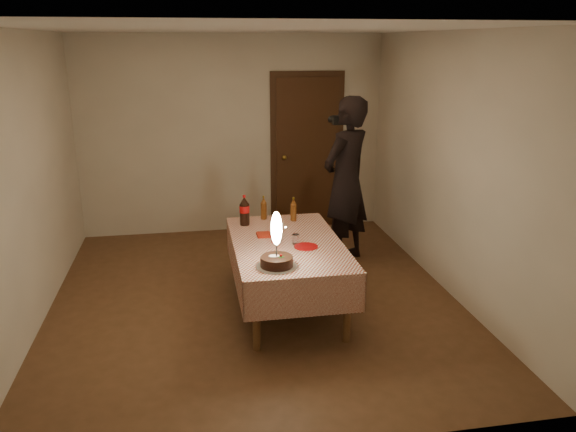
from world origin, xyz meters
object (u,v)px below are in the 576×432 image
(red_plate, at_px, (306,246))
(cola_bottle, at_px, (244,211))
(photographer, at_px, (346,181))
(clear_cup, at_px, (296,239))
(dining_table, at_px, (287,251))
(amber_bottle_right, at_px, (293,210))
(birthday_cake, at_px, (277,253))
(red_cup, at_px, (276,237))
(amber_bottle_left, at_px, (264,208))

(red_plate, relative_size, cola_bottle, 0.69)
(photographer, bearing_deg, clear_cup, -124.54)
(dining_table, xyz_separation_m, photographer, (0.88, 1.12, 0.38))
(amber_bottle_right, bearing_deg, cola_bottle, -174.45)
(red_plate, bearing_deg, birthday_cake, -129.21)
(birthday_cake, bearing_deg, amber_bottle_right, 72.99)
(dining_table, distance_m, photographer, 1.48)
(birthday_cake, height_order, amber_bottle_right, birthday_cake)
(dining_table, distance_m, red_cup, 0.18)
(dining_table, bearing_deg, clear_cup, -39.56)
(cola_bottle, distance_m, amber_bottle_left, 0.28)
(red_cup, relative_size, amber_bottle_right, 0.39)
(clear_cup, distance_m, cola_bottle, 0.77)
(cola_bottle, relative_size, amber_bottle_left, 1.25)
(red_plate, xyz_separation_m, clear_cup, (-0.08, 0.11, 0.04))
(birthday_cake, relative_size, red_plate, 2.20)
(amber_bottle_right, bearing_deg, red_plate, -92.35)
(amber_bottle_left, xyz_separation_m, amber_bottle_right, (0.30, -0.11, 0.00))
(red_plate, distance_m, amber_bottle_right, 0.81)
(birthday_cake, bearing_deg, amber_bottle_left, 86.88)
(birthday_cake, distance_m, amber_bottle_left, 1.34)
(amber_bottle_left, bearing_deg, red_cup, -88.99)
(photographer, bearing_deg, birthday_cake, -122.25)
(clear_cup, xyz_separation_m, amber_bottle_left, (-0.19, 0.81, 0.07))
(red_plate, xyz_separation_m, amber_bottle_right, (0.03, 0.80, 0.11))
(photographer, bearing_deg, red_cup, -131.84)
(dining_table, bearing_deg, amber_bottle_right, 74.12)
(cola_bottle, xyz_separation_m, amber_bottle_left, (0.22, 0.16, -0.03))
(red_plate, height_order, photographer, photographer)
(dining_table, height_order, red_cup, red_cup)
(red_plate, height_order, amber_bottle_right, amber_bottle_right)
(red_plate, distance_m, amber_bottle_left, 0.96)
(amber_bottle_right, bearing_deg, birthday_cake, -107.01)
(birthday_cake, bearing_deg, red_cup, 81.88)
(birthday_cake, height_order, red_plate, birthday_cake)
(clear_cup, height_order, photographer, photographer)
(red_cup, relative_size, clear_cup, 1.11)
(dining_table, bearing_deg, birthday_cake, -108.23)
(amber_bottle_left, distance_m, amber_bottle_right, 0.32)
(cola_bottle, height_order, photographer, photographer)
(amber_bottle_left, bearing_deg, birthday_cake, -93.12)
(red_cup, bearing_deg, birthday_cake, -98.12)
(clear_cup, relative_size, cola_bottle, 0.28)
(amber_bottle_right, bearing_deg, red_cup, -114.85)
(red_cup, height_order, amber_bottle_right, amber_bottle_right)
(dining_table, height_order, clear_cup, clear_cup)
(dining_table, xyz_separation_m, cola_bottle, (-0.34, 0.59, 0.25))
(red_plate, xyz_separation_m, photographer, (0.74, 1.29, 0.28))
(red_plate, bearing_deg, cola_bottle, 122.98)
(red_plate, bearing_deg, amber_bottle_right, 87.65)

